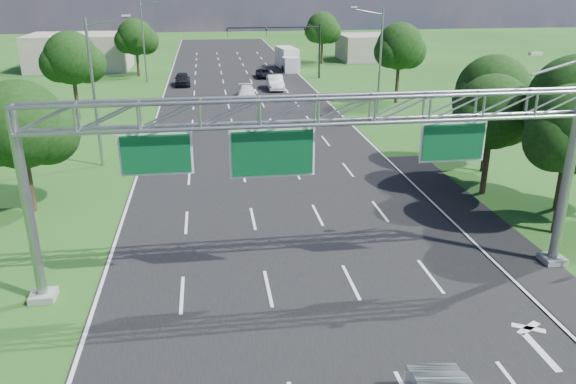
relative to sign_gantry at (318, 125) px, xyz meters
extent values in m
plane|color=#214D17|center=(-0.33, 18.00, -6.89)|extent=(220.00, 220.00, 0.00)
cube|color=black|center=(-0.33, 18.00, -6.89)|extent=(18.00, 180.00, 0.02)
cube|color=black|center=(9.87, 2.00, -6.89)|extent=(3.00, 30.00, 0.02)
cube|color=gray|center=(11.17, 0.00, -6.74)|extent=(1.00, 1.00, 0.30)
cylinder|color=gray|center=(11.17, 0.00, -2.89)|extent=(0.44, 0.44, 8.00)
cube|color=gray|center=(-11.33, 0.00, -6.74)|extent=(1.00, 1.00, 0.30)
cylinder|color=gray|center=(-11.33, 0.00, -2.89)|extent=(0.40, 0.40, 8.00)
cylinder|color=gray|center=(9.97, 0.00, 2.11)|extent=(2.54, 0.12, 0.79)
cube|color=beige|center=(8.77, 0.00, 2.61)|extent=(0.50, 0.22, 0.12)
cube|color=white|center=(-6.33, -0.02, -0.89)|extent=(2.80, 0.05, 1.70)
cube|color=#094E28|center=(-6.33, -0.08, -0.89)|extent=(2.62, 0.05, 1.52)
cube|color=white|center=(-1.83, -0.02, -1.04)|extent=(3.40, 0.05, 2.00)
cube|color=#094E28|center=(-1.83, -0.08, -1.04)|extent=(3.22, 0.05, 1.82)
cube|color=white|center=(5.67, -0.02, -0.89)|extent=(2.80, 0.05, 1.70)
cube|color=#094E28|center=(5.67, -0.08, -0.89)|extent=(2.62, 0.05, 1.52)
cylinder|color=black|center=(10.67, 53.00, -3.39)|extent=(0.24, 0.24, 7.00)
cylinder|color=black|center=(4.67, 53.00, -0.29)|extent=(12.00, 0.18, 0.18)
imported|color=black|center=(-1.33, 53.00, -0.84)|extent=(0.18, 0.22, 1.10)
imported|color=black|center=(3.67, 53.00, -0.84)|extent=(0.18, 0.22, 1.10)
imported|color=black|center=(8.67, 53.00, -0.84)|extent=(0.18, 0.22, 1.10)
cylinder|color=gray|center=(-11.83, 18.00, -1.89)|extent=(0.20, 0.20, 10.00)
cylinder|color=gray|center=(-10.53, 18.00, 2.81)|extent=(2.78, 0.12, 0.60)
cube|color=beige|center=(-9.23, 18.00, 3.21)|extent=(0.55, 0.22, 0.12)
cylinder|color=gray|center=(-11.83, 53.00, -1.89)|extent=(0.20, 0.20, 10.00)
cylinder|color=gray|center=(-10.53, 53.00, 2.81)|extent=(2.78, 0.12, 0.60)
cylinder|color=gray|center=(11.17, 28.00, -1.89)|extent=(0.20, 0.20, 10.00)
cylinder|color=gray|center=(9.87, 28.00, 2.81)|extent=(2.78, 0.12, 0.60)
cube|color=beige|center=(8.57, 28.00, 3.21)|extent=(0.55, 0.22, 0.12)
cylinder|color=#2D2116|center=(13.17, 3.00, -5.02)|extent=(0.36, 0.36, 3.74)
sphere|color=black|center=(13.17, 3.00, -1.39)|extent=(4.40, 4.40, 4.40)
sphere|color=black|center=(12.18, 2.70, -1.83)|extent=(3.08, 3.08, 3.08)
cylinder|color=#2D2116|center=(15.17, 6.00, -4.80)|extent=(0.36, 0.36, 4.18)
sphere|color=black|center=(15.17, 6.00, -0.71)|extent=(5.00, 5.00, 5.00)
sphere|color=black|center=(14.04, 5.70, -1.21)|extent=(3.50, 3.50, 3.50)
cylinder|color=#2D2116|center=(12.17, 9.00, -5.24)|extent=(0.36, 0.36, 3.30)
sphere|color=black|center=(12.17, 9.00, -1.83)|extent=(4.40, 4.40, 4.40)
sphere|color=black|center=(13.27, 9.40, -2.38)|extent=(3.30, 3.30, 3.30)
sphere|color=black|center=(11.18, 8.70, -2.27)|extent=(3.08, 3.08, 3.08)
cylinder|color=#2D2116|center=(14.17, 13.00, -5.13)|extent=(0.36, 0.36, 3.52)
sphere|color=black|center=(14.17, 13.00, -1.45)|extent=(4.80, 4.80, 4.80)
sphere|color=black|center=(15.37, 13.40, -2.05)|extent=(3.60, 3.60, 3.60)
sphere|color=black|center=(13.09, 12.70, -1.93)|extent=(3.36, 3.36, 3.36)
cylinder|color=#2D2116|center=(-14.33, 10.00, -5.35)|extent=(0.36, 0.36, 3.08)
sphere|color=black|center=(-14.33, 10.00, -1.89)|extent=(4.80, 4.80, 4.80)
sphere|color=black|center=(-13.13, 10.40, -2.49)|extent=(3.60, 3.60, 3.60)
cylinder|color=#2D2116|center=(-16.33, 33.00, -5.02)|extent=(0.36, 0.36, 3.74)
sphere|color=black|center=(-16.33, 33.00, -1.23)|extent=(4.80, 4.80, 4.80)
sphere|color=black|center=(-15.13, 33.40, -1.83)|extent=(3.60, 3.60, 3.60)
sphere|color=black|center=(-17.41, 32.70, -1.71)|extent=(3.36, 3.36, 3.36)
cylinder|color=#2D2116|center=(-13.33, 58.00, -5.24)|extent=(0.36, 0.36, 3.30)
sphere|color=black|center=(-13.33, 58.00, -1.67)|extent=(4.80, 4.80, 4.80)
sphere|color=black|center=(-12.13, 58.40, -2.27)|extent=(3.60, 3.60, 3.60)
sphere|color=black|center=(-14.41, 57.70, -2.15)|extent=(3.36, 3.36, 3.36)
cylinder|color=#2D2116|center=(15.67, 36.00, -4.91)|extent=(0.36, 0.36, 3.96)
sphere|color=black|center=(15.67, 36.00, -1.01)|extent=(4.80, 4.80, 4.80)
sphere|color=black|center=(16.87, 36.40, -1.61)|extent=(3.60, 3.60, 3.60)
sphere|color=black|center=(14.59, 35.70, -1.49)|extent=(3.36, 3.36, 3.36)
cylinder|color=#2D2116|center=(13.67, 66.00, -5.13)|extent=(0.36, 0.36, 3.52)
sphere|color=black|center=(13.67, 66.00, -1.45)|extent=(4.80, 4.80, 4.80)
sphere|color=black|center=(14.87, 66.40, -2.05)|extent=(3.60, 3.60, 3.60)
sphere|color=black|center=(12.59, 65.70, -1.93)|extent=(3.36, 3.36, 3.36)
cube|color=gray|center=(-22.33, 66.00, -4.39)|extent=(14.00, 10.00, 5.00)
cube|color=gray|center=(23.67, 70.00, -4.89)|extent=(12.00, 9.00, 4.00)
imported|color=white|center=(0.06, 40.43, -6.21)|extent=(2.11, 4.80, 1.37)
imported|color=black|center=(3.40, 54.38, -6.31)|extent=(1.93, 4.17, 1.16)
imported|color=black|center=(-7.20, 49.88, -6.10)|extent=(2.05, 4.70, 1.58)
imported|color=silver|center=(3.86, 45.63, -6.06)|extent=(1.84, 5.05, 1.65)
cube|color=silver|center=(7.67, 62.40, -5.30)|extent=(2.91, 6.00, 2.90)
cube|color=silver|center=(7.67, 58.35, -5.83)|extent=(2.43, 2.34, 2.12)
cylinder|color=black|center=(6.61, 58.54, -6.41)|extent=(0.34, 0.97, 0.97)
cylinder|color=black|center=(8.73, 58.54, -6.41)|extent=(0.34, 0.97, 0.97)
cylinder|color=black|center=(6.61, 64.33, -6.41)|extent=(0.34, 0.97, 0.97)
cylinder|color=black|center=(8.73, 64.33, -6.41)|extent=(0.34, 0.97, 0.97)
camera|label=1|loc=(-4.28, -21.18, 5.34)|focal=35.00mm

